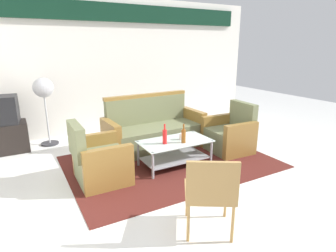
# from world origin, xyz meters

# --- Properties ---
(ground_plane) EXTENTS (14.00, 14.00, 0.00)m
(ground_plane) POSITION_xyz_m (0.00, 0.00, 0.00)
(ground_plane) COLOR white
(wall_back) EXTENTS (6.52, 0.19, 2.80)m
(wall_back) POSITION_xyz_m (0.00, 3.05, 1.48)
(wall_back) COLOR silver
(wall_back) RESTS_ON ground
(rug) EXTENTS (3.18, 2.24, 0.01)m
(rug) POSITION_xyz_m (-0.14, 0.73, 0.01)
(rug) COLOR #511E19
(rug) RESTS_ON ground
(couch) EXTENTS (1.83, 0.80, 0.96)m
(couch) POSITION_xyz_m (-0.08, 1.45, 0.32)
(couch) COLOR #6B704C
(couch) RESTS_ON rug
(armchair_left) EXTENTS (0.71, 0.77, 0.85)m
(armchair_left) POSITION_xyz_m (-1.32, 0.64, 0.29)
(armchair_left) COLOR #6B704C
(armchair_left) RESTS_ON rug
(armchair_right) EXTENTS (0.73, 0.78, 0.85)m
(armchair_right) POSITION_xyz_m (1.03, 0.67, 0.29)
(armchair_right) COLOR #6B704C
(armchair_right) RESTS_ON rug
(coffee_table) EXTENTS (1.10, 0.60, 0.40)m
(coffee_table) POSITION_xyz_m (-0.15, 0.58, 0.27)
(coffee_table) COLOR silver
(coffee_table) RESTS_ON rug
(bottle_red) EXTENTS (0.07, 0.07, 0.31)m
(bottle_red) POSITION_xyz_m (-0.35, 0.55, 0.53)
(bottle_red) COLOR red
(bottle_red) RESTS_ON coffee_table
(bottle_brown) EXTENTS (0.07, 0.07, 0.29)m
(bottle_brown) POSITION_xyz_m (-0.07, 0.45, 0.52)
(bottle_brown) COLOR brown
(bottle_brown) RESTS_ON coffee_table
(cup) EXTENTS (0.08, 0.08, 0.10)m
(cup) POSITION_xyz_m (-0.02, 0.58, 0.46)
(cup) COLOR silver
(cup) RESTS_ON coffee_table
(tv_stand) EXTENTS (0.80, 0.50, 0.52)m
(tv_stand) POSITION_xyz_m (-2.49, 2.55, 0.26)
(tv_stand) COLOR black
(tv_stand) RESTS_ON ground
(pedestal_fan) EXTENTS (0.36, 0.36, 1.27)m
(pedestal_fan) POSITION_xyz_m (-1.74, 2.60, 1.01)
(pedestal_fan) COLOR #2D2D33
(pedestal_fan) RESTS_ON ground
(wicker_chair) EXTENTS (0.66, 0.66, 0.84)m
(wicker_chair) POSITION_xyz_m (-0.70, -1.02, 0.49)
(wicker_chair) COLOR #AD844C
(wicker_chair) RESTS_ON ground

